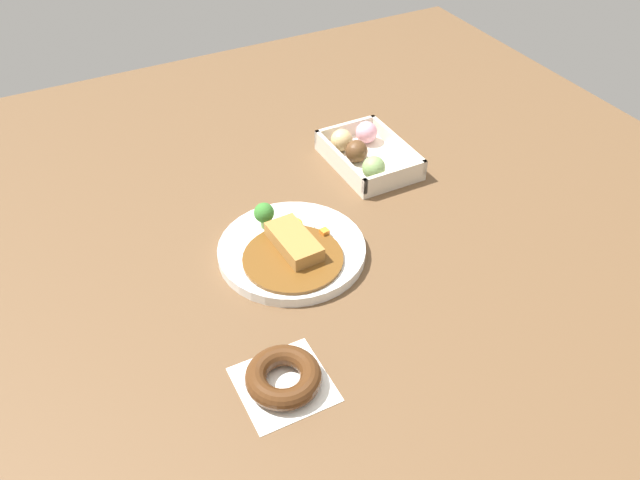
# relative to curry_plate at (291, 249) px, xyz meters

# --- Properties ---
(ground_plane) EXTENTS (1.60, 1.60, 0.00)m
(ground_plane) POSITION_rel_curry_plate_xyz_m (0.01, 0.05, -0.01)
(ground_plane) COLOR brown
(curry_plate) EXTENTS (0.24, 0.24, 0.07)m
(curry_plate) POSITION_rel_curry_plate_xyz_m (0.00, 0.00, 0.00)
(curry_plate) COLOR white
(curry_plate) RESTS_ON ground_plane
(donut_box) EXTENTS (0.19, 0.14, 0.06)m
(donut_box) POSITION_rel_curry_plate_xyz_m (-0.18, 0.24, 0.01)
(donut_box) COLOR beige
(donut_box) RESTS_ON ground_plane
(chocolate_ring_donut) EXTENTS (0.12, 0.12, 0.03)m
(chocolate_ring_donut) POSITION_rel_curry_plate_xyz_m (0.23, -0.12, 0.00)
(chocolate_ring_donut) COLOR white
(chocolate_ring_donut) RESTS_ON ground_plane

